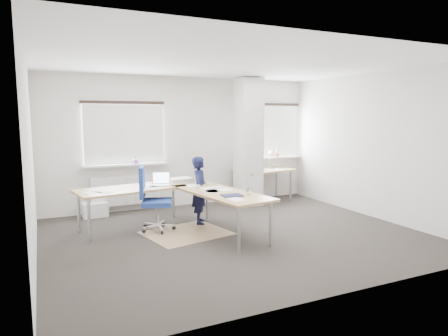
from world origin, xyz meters
name	(u,v)px	position (x,y,z in m)	size (l,w,h in m)	color
ground	(235,235)	(0.00, 0.00, 0.00)	(6.00, 6.00, 0.00)	#292421
room_shell	(233,129)	(0.18, 0.45, 1.75)	(6.04, 5.04, 2.82)	beige
floor_mat	(186,233)	(-0.70, 0.43, 0.00)	(1.31, 1.11, 0.01)	#9C7A55
white_crate	(95,210)	(-1.96, 2.25, 0.14)	(0.47, 0.33, 0.28)	white
desk_main	(179,191)	(-0.76, 0.63, 0.69)	(2.82, 2.63, 0.96)	olive
desk_side	(264,172)	(1.84, 2.16, 0.69)	(1.50, 0.93, 1.22)	olive
task_chair	(155,213)	(-1.13, 0.82, 0.31)	(0.64, 0.62, 1.12)	navy
person	(200,190)	(-0.25, 0.93, 0.62)	(0.45, 0.30, 1.24)	black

